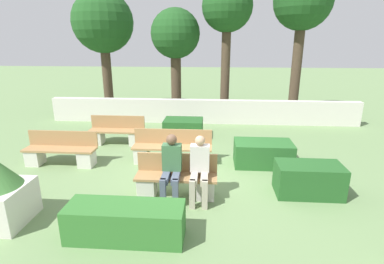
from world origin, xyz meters
The scene contains 16 objects.
ground_plane centered at (0.00, 0.00, 0.00)m, with size 60.00×60.00×0.00m, color #6B8956.
perimeter_wall centered at (0.00, 4.68, 0.46)m, with size 11.85×0.30×0.92m.
bench_front centered at (-0.30, -1.09, 0.32)m, with size 1.67×0.48×0.86m.
bench_left_side centered at (-0.62, 0.66, 0.34)m, with size 2.07×0.48×0.86m.
bench_right_side centered at (-3.47, 0.30, 0.33)m, with size 1.84×0.48×0.86m.
bench_back centered at (-2.55, 2.00, 0.32)m, with size 1.69×0.48×0.86m.
person_seated_man centered at (-0.37, -1.23, 0.74)m, with size 0.38×0.63×1.34m.
person_seated_woman centered at (0.19, -1.23, 0.73)m, with size 0.38×0.63×1.33m.
hedge_block_near_left centered at (2.44, -0.83, 0.33)m, with size 1.33×0.72×0.66m.
hedge_block_near_right centered at (-0.94, -2.55, 0.29)m, with size 1.90×0.63×0.59m.
hedge_block_mid_left centered at (1.74, 0.67, 0.31)m, with size 1.46×0.85×0.62m.
hedge_block_mid_right centered at (-0.55, 2.86, 0.30)m, with size 1.27×0.88×0.60m.
tree_leftmost centered at (-4.32, 6.50, 3.77)m, with size 2.57×2.57×5.13m.
tree_center_left centered at (-1.21, 6.30, 3.26)m, with size 2.04×2.04×4.39m.
tree_center_right centered at (0.89, 5.96, 4.23)m, with size 1.99×1.99×5.37m.
tree_rightmost centered at (3.82, 6.25, 4.46)m, with size 2.29×2.29×5.74m.
Camera 1 is at (0.44, -6.65, 3.11)m, focal length 28.00 mm.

